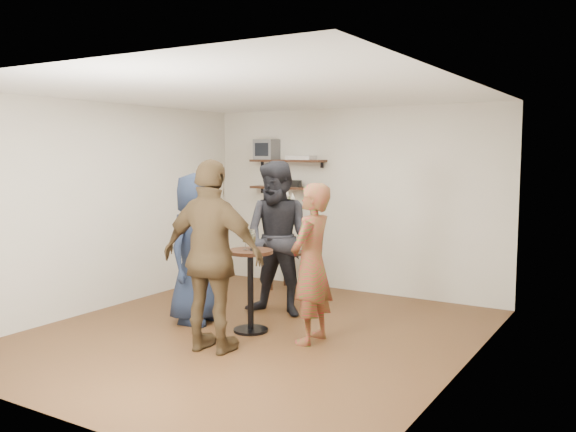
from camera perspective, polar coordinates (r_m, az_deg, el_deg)
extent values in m
cube|color=#3F2614|center=(6.79, -3.32, -11.13)|extent=(4.50, 5.00, 0.04)
cube|color=white|center=(6.52, -3.46, 11.64)|extent=(4.50, 5.00, 0.04)
cube|color=beige|center=(8.70, 6.09, 1.50)|extent=(4.50, 0.04, 2.60)
cube|color=beige|center=(4.69, -21.19, -2.72)|extent=(4.50, 0.04, 2.60)
cube|color=beige|center=(8.03, -16.84, 0.90)|extent=(0.04, 5.00, 2.60)
cube|color=beige|center=(5.56, 16.24, -1.25)|extent=(0.04, 5.00, 2.60)
cube|color=black|center=(9.02, -0.04, 5.19)|extent=(1.20, 0.25, 0.04)
cube|color=black|center=(9.04, -0.04, 2.65)|extent=(1.20, 0.25, 0.04)
cube|color=#59595B|center=(9.22, -1.97, 6.24)|extent=(0.32, 0.30, 0.30)
cube|color=silver|center=(8.91, 1.25, 5.48)|extent=(0.40, 0.24, 0.06)
cube|color=black|center=(8.98, 0.52, 3.06)|extent=(0.22, 0.10, 0.10)
cube|color=black|center=(9.23, -1.35, 2.92)|extent=(0.30, 0.05, 0.03)
cube|color=black|center=(8.78, 0.09, -3.48)|extent=(0.51, 0.51, 0.04)
cylinder|color=black|center=(8.77, -1.56, -5.32)|extent=(0.04, 0.04, 0.51)
cylinder|color=black|center=(8.58, 0.51, -5.57)|extent=(0.04, 0.04, 0.51)
cylinder|color=black|center=(9.08, -0.30, -4.93)|extent=(0.04, 0.04, 0.51)
cylinder|color=black|center=(8.89, 1.72, -5.16)|extent=(0.04, 0.04, 0.51)
cylinder|color=white|center=(8.76, 0.09, -2.44)|extent=(0.13, 0.13, 0.28)
cylinder|color=#37671D|center=(8.73, -0.02, -0.55)|extent=(0.01, 0.07, 0.52)
cone|color=white|center=(8.72, -0.25, 1.54)|extent=(0.07, 0.08, 0.11)
cylinder|color=#37671D|center=(8.72, 0.21, -0.37)|extent=(0.03, 0.05, 0.58)
cone|color=white|center=(8.69, 0.45, 1.90)|extent=(0.10, 0.12, 0.12)
cylinder|color=#37671D|center=(8.70, 0.04, -0.20)|extent=(0.09, 0.08, 0.63)
cone|color=white|center=(8.64, -0.06, 2.25)|extent=(0.12, 0.12, 0.12)
cylinder|color=black|center=(6.69, -3.55, -3.35)|extent=(0.50, 0.50, 0.04)
cylinder|color=black|center=(6.77, -3.53, -7.04)|extent=(0.07, 0.07, 0.85)
cylinder|color=black|center=(6.88, -3.50, -10.59)|extent=(0.38, 0.38, 0.03)
cylinder|color=silver|center=(6.70, -4.00, -3.16)|extent=(0.06, 0.06, 0.00)
cylinder|color=silver|center=(6.69, -4.00, -2.79)|extent=(0.01, 0.01, 0.08)
cylinder|color=silver|center=(6.68, -4.01, -2.01)|extent=(0.06, 0.06, 0.10)
cylinder|color=#EEDC62|center=(6.68, -4.01, -2.19)|extent=(0.06, 0.06, 0.06)
cylinder|color=silver|center=(6.63, -3.34, -3.25)|extent=(0.05, 0.05, 0.00)
cylinder|color=silver|center=(6.62, -3.34, -2.88)|extent=(0.01, 0.01, 0.08)
cylinder|color=silver|center=(6.61, -3.35, -2.10)|extent=(0.06, 0.06, 0.10)
cylinder|color=#EEDC62|center=(6.61, -3.35, -2.28)|extent=(0.06, 0.06, 0.05)
cylinder|color=silver|center=(6.74, -3.35, -3.09)|extent=(0.06, 0.06, 0.00)
cylinder|color=silver|center=(6.73, -3.35, -2.66)|extent=(0.01, 0.01, 0.10)
cylinder|color=silver|center=(6.72, -3.36, -1.76)|extent=(0.07, 0.07, 0.12)
cylinder|color=#EEDC62|center=(6.72, -3.35, -1.97)|extent=(0.07, 0.07, 0.06)
cylinder|color=silver|center=(6.67, -3.35, -3.19)|extent=(0.06, 0.06, 0.00)
cylinder|color=silver|center=(6.66, -3.35, -2.80)|extent=(0.01, 0.01, 0.09)
cylinder|color=silver|center=(6.65, -3.36, -1.97)|extent=(0.07, 0.07, 0.11)
cylinder|color=#EEDC62|center=(6.65, -3.35, -2.16)|extent=(0.06, 0.06, 0.06)
imported|color=#A91329|center=(6.32, 2.20, -4.45)|extent=(0.42, 0.62, 1.66)
imported|color=black|center=(7.35, -0.83, -2.15)|extent=(0.99, 0.82, 1.87)
imported|color=#161E32|center=(7.14, -8.55, -2.99)|extent=(0.56, 0.85, 1.74)
imported|color=#43311C|center=(6.04, -7.09, -3.79)|extent=(1.16, 0.57, 1.91)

